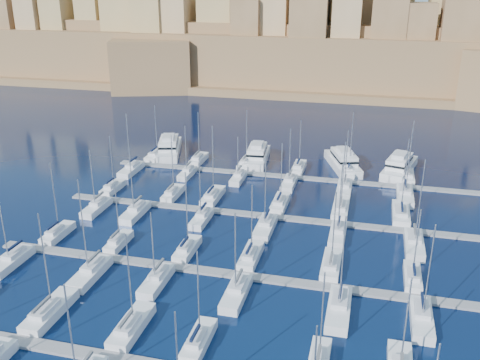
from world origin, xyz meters
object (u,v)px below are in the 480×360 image
(sailboat_2, at_px, (131,326))
(motor_yacht_c, at_px, (343,161))
(motor_yacht_a, at_px, (169,147))
(motor_yacht_d, at_px, (399,166))
(motor_yacht_b, at_px, (257,155))

(sailboat_2, distance_m, motor_yacht_c, 73.27)
(motor_yacht_a, height_order, motor_yacht_d, same)
(motor_yacht_a, relative_size, motor_yacht_b, 1.12)
(motor_yacht_b, bearing_deg, motor_yacht_c, 1.43)
(sailboat_2, relative_size, motor_yacht_c, 0.81)
(motor_yacht_c, distance_m, motor_yacht_d, 12.85)
(motor_yacht_a, xyz_separation_m, motor_yacht_c, (44.04, -0.26, 0.00))
(motor_yacht_d, bearing_deg, sailboat_2, -116.44)
(motor_yacht_b, distance_m, motor_yacht_d, 33.54)
(motor_yacht_b, relative_size, motor_yacht_d, 0.92)
(motor_yacht_c, xyz_separation_m, motor_yacht_d, (12.85, -0.04, 0.00))
(motor_yacht_c, bearing_deg, sailboat_2, -107.39)
(motor_yacht_c, bearing_deg, motor_yacht_a, 179.66)
(motor_yacht_b, relative_size, motor_yacht_c, 0.92)
(motor_yacht_d, bearing_deg, motor_yacht_b, -179.18)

